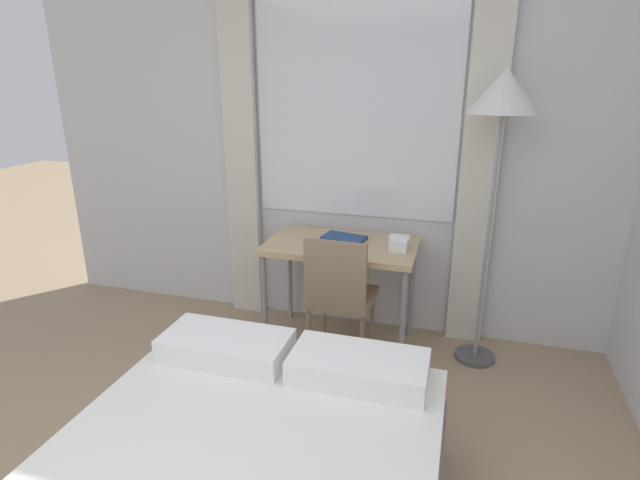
{
  "coord_description": "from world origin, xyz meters",
  "views": [
    {
      "loc": [
        0.83,
        -0.7,
        1.83
      ],
      "look_at": [
        0.05,
        1.96,
        0.89
      ],
      "focal_mm": 28.0,
      "sensor_mm": 36.0,
      "label": 1
    }
  ],
  "objects_px": {
    "desk": "(341,253)",
    "book": "(344,238)",
    "telephone": "(399,243)",
    "desk_chair": "(340,293)",
    "standing_lamp": "(503,108)"
  },
  "relations": [
    {
      "from": "telephone",
      "to": "desk_chair",
      "type": "bearing_deg",
      "value": -136.56
    },
    {
      "from": "book",
      "to": "desk_chair",
      "type": "bearing_deg",
      "value": -79.99
    },
    {
      "from": "desk",
      "to": "book",
      "type": "bearing_deg",
      "value": 89.53
    },
    {
      "from": "desk",
      "to": "telephone",
      "type": "bearing_deg",
      "value": -0.76
    },
    {
      "from": "standing_lamp",
      "to": "telephone",
      "type": "height_order",
      "value": "standing_lamp"
    },
    {
      "from": "desk_chair",
      "to": "standing_lamp",
      "type": "distance_m",
      "value": 1.44
    },
    {
      "from": "desk",
      "to": "desk_chair",
      "type": "xyz_separation_m",
      "value": [
        0.07,
        -0.3,
        -0.15
      ]
    },
    {
      "from": "desk",
      "to": "book",
      "type": "xyz_separation_m",
      "value": [
        0.0,
        0.08,
        0.08
      ]
    },
    {
      "from": "telephone",
      "to": "book",
      "type": "relative_size",
      "value": 0.5
    },
    {
      "from": "desk",
      "to": "book",
      "type": "distance_m",
      "value": 0.12
    },
    {
      "from": "standing_lamp",
      "to": "telephone",
      "type": "relative_size",
      "value": 11.89
    },
    {
      "from": "desk",
      "to": "standing_lamp",
      "type": "relative_size",
      "value": 0.54
    },
    {
      "from": "book",
      "to": "standing_lamp",
      "type": "bearing_deg",
      "value": -2.37
    },
    {
      "from": "desk_chair",
      "to": "book",
      "type": "relative_size",
      "value": 2.9
    },
    {
      "from": "desk_chair",
      "to": "standing_lamp",
      "type": "bearing_deg",
      "value": 22.83
    }
  ]
}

